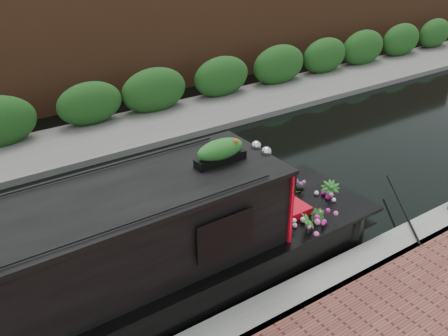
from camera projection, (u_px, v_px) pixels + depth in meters
ground at (181, 212)px, 10.06m from camera, size 80.00×80.00×0.00m
near_bank_coping at (289, 309)px, 7.64m from camera, size 40.00×0.60×0.50m
far_bank_path at (102, 141)px, 13.14m from camera, size 40.00×2.40×0.34m
far_hedge at (89, 130)px, 13.80m from camera, size 40.00×1.10×2.80m
far_brick_wall at (65, 107)px, 15.34m from camera, size 40.00×1.00×8.00m
narrowboat at (25, 308)px, 6.55m from camera, size 11.29×2.08×2.64m
rope_fender at (344, 209)px, 9.84m from camera, size 0.35×0.34×0.35m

